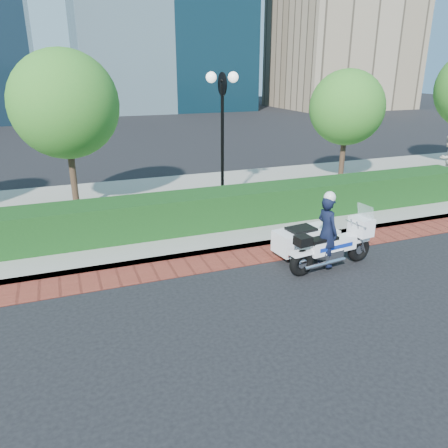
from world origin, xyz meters
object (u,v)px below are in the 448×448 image
object	(u,v)px
tree_c	(347,108)
pedestrian	(448,158)
tree_b	(65,105)
lamppost	(222,120)
police_motorcycle	(320,239)

from	to	relation	value
tree_c	pedestrian	world-z (taller)	tree_c
tree_b	tree_c	distance (m)	10.01
tree_c	pedestrian	xyz separation A→B (m)	(4.14, -1.21, -1.98)
lamppost	tree_c	xyz separation A→B (m)	(5.50, 1.30, 0.09)
tree_c	tree_b	bearing A→B (deg)	180.00
lamppost	pedestrian	world-z (taller)	lamppost
police_motorcycle	pedestrian	xyz separation A→B (m)	(8.94, 4.76, 0.42)
tree_b	police_motorcycle	world-z (taller)	tree_b
police_motorcycle	tree_c	bearing A→B (deg)	44.39
police_motorcycle	pedestrian	bearing A→B (deg)	21.23
tree_b	pedestrian	bearing A→B (deg)	-4.89
police_motorcycle	lamppost	bearing A→B (deg)	91.70
tree_b	tree_c	xyz separation A→B (m)	(10.00, -0.00, -0.39)
pedestrian	police_motorcycle	bearing A→B (deg)	19.08
pedestrian	lamppost	bearing A→B (deg)	-8.43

